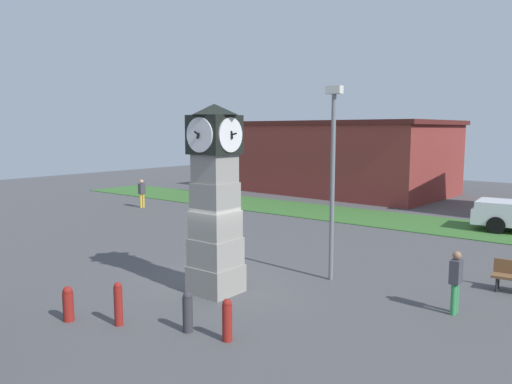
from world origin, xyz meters
The scene contains 12 objects.
ground_plane centered at (0.00, 0.00, 0.00)m, with size 74.96×74.96×0.00m, color #4C4C4F.
clock_tower centered at (0.47, -0.42, 2.65)m, with size 1.55×1.59×5.42m.
bollard_near_tower centered at (2.95, -2.75, 0.50)m, with size 0.23×0.23×0.98m.
bollard_mid_row centered at (1.89, -2.93, 0.49)m, with size 0.24×0.24×0.97m.
bollard_far_row centered at (0.29, -3.69, 0.55)m, with size 0.21×0.21×1.08m.
bollard_end_row centered at (-0.92, -4.28, 0.45)m, with size 0.26×0.26×0.88m.
pedestrian_near_bench centered at (-13.78, 8.50, 0.98)m, with size 0.26×0.41×1.70m.
pedestrian_by_cars centered at (6.46, 2.10, 0.94)m, with size 0.24×0.40×1.65m.
street_lamp_near_road centered at (-13.95, 15.61, 3.17)m, with size 0.50×0.24×5.38m.
street_lamp_far_side centered at (2.48, 2.73, 3.50)m, with size 0.50×0.24×6.01m.
warehouse_blue_far centered at (-8.16, 22.69, 2.66)m, with size 16.36×10.25×5.31m.
grass_verge_far centered at (-1.12, 13.74, 0.02)m, with size 44.97×4.70×0.04m, color #386B2D.
Camera 1 is at (10.04, -10.76, 4.72)m, focal length 35.00 mm.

